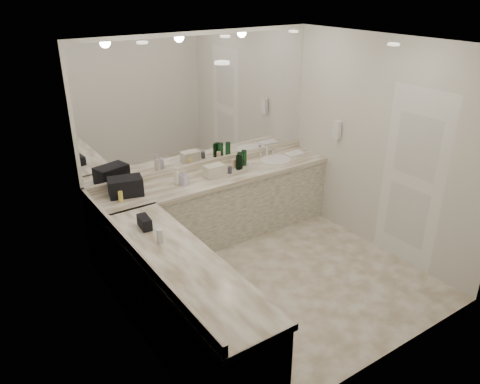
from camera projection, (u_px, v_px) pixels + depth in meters
floor at (273, 281)px, 5.34m from camera, size 3.20×3.20×0.00m
ceiling at (281, 44)px, 4.26m from camera, size 3.20×3.20×0.00m
wall_back at (203, 138)px, 5.93m from camera, size 3.20×0.02×2.60m
wall_left at (129, 216)px, 3.99m from camera, size 0.02×3.00×2.60m
wall_right at (381, 147)px, 5.62m from camera, size 0.02×3.00×2.60m
vanity_back_base at (217, 209)px, 6.07m from camera, size 3.20×0.60×0.84m
vanity_back_top at (217, 177)px, 5.88m from camera, size 3.20×0.64×0.06m
vanity_left_base at (182, 305)px, 4.28m from camera, size 0.60×2.40×0.84m
vanity_left_top at (180, 263)px, 4.10m from camera, size 0.64×2.42×0.06m
backsplash_back at (205, 165)px, 6.06m from camera, size 3.20×0.04×0.10m
backsplash_left at (135, 250)px, 4.14m from camera, size 0.04×3.00×0.10m
mirror_back at (202, 102)px, 5.73m from camera, size 3.12×0.01×1.55m
mirror_left at (124, 164)px, 3.79m from camera, size 0.01×2.92×1.55m
sink at (276, 160)px, 6.36m from camera, size 0.44×0.44×0.03m
faucet at (267, 151)px, 6.49m from camera, size 0.24×0.16×0.14m
wall_phone at (337, 130)px, 6.10m from camera, size 0.06×0.10×0.24m
door at (412, 180)px, 5.34m from camera, size 0.02×0.82×2.10m
black_toiletry_bag at (126, 186)px, 5.28m from camera, size 0.42×0.32×0.22m
black_bag_spill at (145, 222)px, 4.60m from camera, size 0.11×0.22×0.11m
cream_cosmetic_case at (214, 171)px, 5.81m from camera, size 0.25×0.15×0.14m
hand_towel at (295, 154)px, 6.51m from camera, size 0.26×0.18×0.04m
lotion_left at (160, 236)px, 4.33m from camera, size 0.06×0.06×0.14m
soap_bottle_a at (177, 176)px, 5.56m from camera, size 0.08×0.08×0.22m
soap_bottle_b at (184, 178)px, 5.56m from camera, size 0.10×0.10×0.18m
soap_bottle_c at (209, 170)px, 5.82m from camera, size 0.13×0.13×0.15m
green_bottle_0 at (238, 162)px, 6.01m from camera, size 0.07×0.07×0.19m
green_bottle_1 at (240, 162)px, 6.02m from camera, size 0.06×0.06×0.20m
green_bottle_2 at (244, 158)px, 6.15m from camera, size 0.07×0.07×0.20m
green_bottle_3 at (240, 160)px, 6.07m from camera, size 0.07×0.07×0.20m
amenity_bottle_0 at (230, 170)px, 5.91m from camera, size 0.06×0.06×0.09m
amenity_bottle_1 at (187, 180)px, 5.59m from camera, size 0.05×0.05×0.10m
amenity_bottle_2 at (250, 165)px, 6.04m from camera, size 0.05×0.05×0.10m
amenity_bottle_3 at (234, 163)px, 6.10m from camera, size 0.06×0.06×0.10m
amenity_bottle_4 at (121, 197)px, 5.14m from camera, size 0.05×0.05×0.12m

